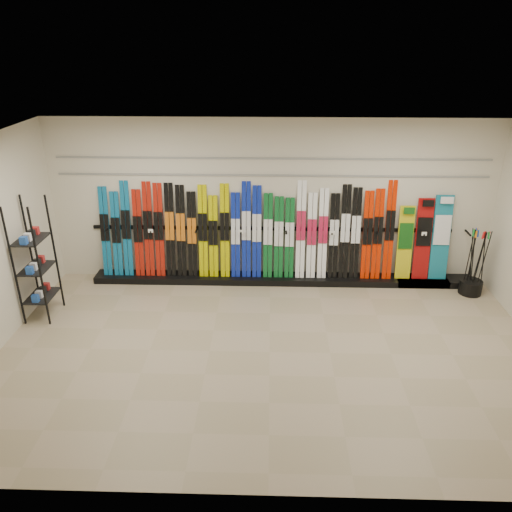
{
  "coord_description": "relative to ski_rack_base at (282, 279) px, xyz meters",
  "views": [
    {
      "loc": [
        -0.02,
        -6.13,
        4.29
      ],
      "look_at": [
        -0.23,
        1.0,
        1.1
      ],
      "focal_mm": 35.0,
      "sensor_mm": 36.0,
      "label": 1
    }
  ],
  "objects": [
    {
      "name": "floor",
      "position": [
        -0.22,
        -2.28,
        -0.06
      ],
      "size": [
        8.0,
        8.0,
        0.0
      ],
      "primitive_type": "plane",
      "color": "#9B8B6B",
      "rests_on": "ground"
    },
    {
      "name": "slatwall_rail_1",
      "position": [
        -0.22,
        0.2,
        2.24
      ],
      "size": [
        7.6,
        0.02,
        0.03
      ],
      "primitive_type": "cube",
      "color": "gray",
      "rests_on": "back_wall"
    },
    {
      "name": "ceiling",
      "position": [
        -0.22,
        -2.28,
        2.94
      ],
      "size": [
        8.0,
        8.0,
        0.0
      ],
      "primitive_type": "plane",
      "rotation": [
        3.14,
        0.0,
        0.0
      ],
      "color": "silver",
      "rests_on": "back_wall"
    },
    {
      "name": "back_wall",
      "position": [
        -0.22,
        0.22,
        1.44
      ],
      "size": [
        8.0,
        0.0,
        8.0
      ],
      "primitive_type": "plane",
      "rotation": [
        1.57,
        0.0,
        0.0
      ],
      "color": "beige",
      "rests_on": "floor"
    },
    {
      "name": "accessory_rack",
      "position": [
        -3.97,
        -1.31,
        0.93
      ],
      "size": [
        0.4,
        0.6,
        1.98
      ],
      "primitive_type": "cube",
      "color": "black",
      "rests_on": "floor"
    },
    {
      "name": "snowboards",
      "position": [
        2.58,
        0.07,
        0.8
      ],
      "size": [
        0.94,
        0.24,
        1.56
      ],
      "color": "gold",
      "rests_on": "ski_rack_base"
    },
    {
      "name": "ski_poles",
      "position": [
        3.39,
        -0.32,
        0.55
      ],
      "size": [
        0.33,
        0.33,
        1.18
      ],
      "color": "black",
      "rests_on": "pole_bin"
    },
    {
      "name": "skis",
      "position": [
        -0.68,
        0.08,
        0.89
      ],
      "size": [
        5.38,
        0.3,
        1.83
      ],
      "color": "#0E6191",
      "rests_on": "ski_rack_base"
    },
    {
      "name": "slatwall_rail_0",
      "position": [
        -0.22,
        0.2,
        1.94
      ],
      "size": [
        7.6,
        0.02,
        0.03
      ],
      "primitive_type": "cube",
      "color": "gray",
      "rests_on": "back_wall"
    },
    {
      "name": "ski_rack_base",
      "position": [
        0.0,
        0.0,
        0.0
      ],
      "size": [
        8.0,
        0.4,
        0.12
      ],
      "primitive_type": "cube",
      "color": "black",
      "rests_on": "floor"
    },
    {
      "name": "pole_bin",
      "position": [
        3.38,
        -0.35,
        0.07
      ],
      "size": [
        0.4,
        0.4,
        0.25
      ],
      "primitive_type": "cylinder",
      "color": "black",
      "rests_on": "floor"
    }
  ]
}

